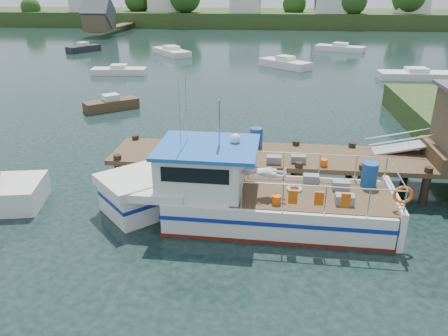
# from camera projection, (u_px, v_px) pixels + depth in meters

# --- Properties ---
(ground_plane) EXTENTS (160.00, 160.00, 0.00)m
(ground_plane) POSITION_uv_depth(u_px,v_px,m) (250.00, 183.00, 19.42)
(ground_plane) COLOR black
(far_shore) EXTENTS (140.00, 42.55, 9.22)m
(far_shore) POSITION_uv_depth(u_px,v_px,m) (270.00, 15.00, 94.09)
(far_shore) COLOR #2F451C
(far_shore) RESTS_ON ground
(dock) EXTENTS (16.60, 3.00, 4.78)m
(dock) POSITION_uv_depth(u_px,v_px,m) (409.00, 140.00, 17.93)
(dock) COLOR #4C3824
(dock) RESTS_ON ground
(lobster_boat) EXTENTS (11.38, 3.56, 5.42)m
(lobster_boat) POSITION_uv_depth(u_px,v_px,m) (240.00, 196.00, 16.04)
(lobster_boat) COLOR silver
(lobster_boat) RESTS_ON ground
(moored_rowboat) EXTENTS (3.67, 3.35, 1.08)m
(moored_rowboat) POSITION_uv_depth(u_px,v_px,m) (111.00, 104.00, 30.66)
(moored_rowboat) COLOR #4C3824
(moored_rowboat) RESTS_ON ground
(moored_far) EXTENTS (6.65, 4.43, 1.07)m
(moored_far) POSITION_uv_depth(u_px,v_px,m) (340.00, 48.00, 57.78)
(moored_far) COLOR silver
(moored_far) RESTS_ON ground
(moored_a) EXTENTS (5.39, 2.43, 0.96)m
(moored_a) POSITION_uv_depth(u_px,v_px,m) (119.00, 71.00, 42.73)
(moored_a) COLOR silver
(moored_a) RESTS_ON ground
(moored_b) EXTENTS (5.63, 5.24, 1.27)m
(moored_b) POSITION_uv_depth(u_px,v_px,m) (285.00, 63.00, 45.97)
(moored_b) COLOR silver
(moored_b) RESTS_ON ground
(moored_c) EXTENTS (6.81, 2.53, 1.06)m
(moored_c) POSITION_uv_depth(u_px,v_px,m) (416.00, 75.00, 40.52)
(moored_c) COLOR silver
(moored_c) RESTS_ON ground
(moored_d) EXTENTS (5.89, 6.75, 1.14)m
(moored_d) POSITION_uv_depth(u_px,v_px,m) (171.00, 52.00, 54.39)
(moored_d) COLOR silver
(moored_d) RESTS_ON ground
(moored_e) EXTENTS (3.61, 4.64, 1.24)m
(moored_e) POSITION_uv_depth(u_px,v_px,m) (84.00, 48.00, 57.06)
(moored_e) COLOR black
(moored_e) RESTS_ON ground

